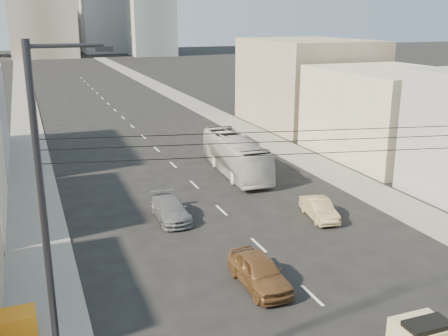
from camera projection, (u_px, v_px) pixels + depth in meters
sidewalk_left at (24, 106)px, 76.04m from camera, size 3.50×180.00×0.12m
sidewalk_right at (180, 97)px, 84.12m from camera, size 3.50×180.00×0.12m
lane_dashes at (127, 122)px, 64.85m from camera, size 0.15×104.00×0.01m
city_bus at (236, 155)px, 43.25m from camera, size 3.34×11.26×3.09m
sedan_brown at (259, 271)px, 25.13m from camera, size 1.89×4.58×1.55m
sedan_tan at (319, 209)px, 33.69m from camera, size 1.93×4.06×1.28m
sedan_grey at (170, 209)px, 33.52m from camera, size 1.96×4.68×1.35m
streetlamp_left at (49, 235)px, 15.20m from camera, size 2.36×0.25×12.00m
overhead_wires at (433, 137)px, 16.17m from camera, size 23.01×5.02×0.72m
crate_stack at (13, 326)px, 20.84m from camera, size 1.80×1.20×1.14m
bldg_right_mid at (389, 113)px, 48.02m from camera, size 11.00×14.00×8.00m
bldg_right_far at (307, 82)px, 62.26m from camera, size 12.00×16.00×10.00m
midrise_east at (151, 12)px, 171.71m from camera, size 14.00×14.00×28.00m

